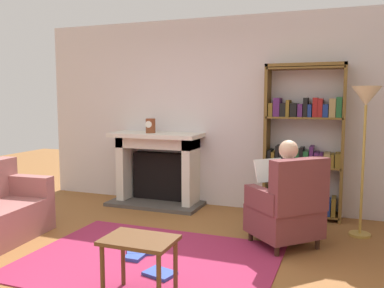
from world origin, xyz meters
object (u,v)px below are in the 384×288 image
armchair_reading (288,208)px  seated_reader (282,187)px  mantel_clock (151,126)px  bookshelf (304,146)px  fireplace (158,166)px  side_table (139,248)px  floor_lamp (366,110)px

armchair_reading → seated_reader: size_ratio=0.85×
mantel_clock → bookshelf: bookshelf is taller
fireplace → side_table: fireplace is taller
fireplace → armchair_reading: (2.04, -1.16, -0.14)m
side_table → armchair_reading: bearing=59.1°
mantel_clock → armchair_reading: size_ratio=0.21×
fireplace → seated_reader: size_ratio=1.20×
bookshelf → armchair_reading: size_ratio=2.07×
armchair_reading → bookshelf: bearing=-136.3°
seated_reader → floor_lamp: floor_lamp is taller
armchair_reading → side_table: armchair_reading is taller
fireplace → mantel_clock: size_ratio=6.59×
fireplace → armchair_reading: bearing=-29.5°
seated_reader → side_table: 1.85m
bookshelf → floor_lamp: (0.70, -0.52, 0.49)m
mantel_clock → armchair_reading: bearing=-26.5°
seated_reader → side_table: seated_reader is taller
mantel_clock → floor_lamp: floor_lamp is taller
mantel_clock → seated_reader: 2.32m
fireplace → armchair_reading: fireplace is taller
bookshelf → fireplace: bearing=-179.0°
armchair_reading → seated_reader: 0.23m
side_table → floor_lamp: size_ratio=0.33×
bookshelf → side_table: size_ratio=3.58×
armchair_reading → seated_reader: (-0.08, 0.08, 0.20)m
seated_reader → fireplace: bearing=-73.8°
seated_reader → side_table: (-0.84, -1.63, -0.21)m
bookshelf → floor_lamp: 1.01m
seated_reader → mantel_clock: bearing=-70.6°
armchair_reading → floor_lamp: size_ratio=0.57×
mantel_clock → floor_lamp: 2.89m
bookshelf → armchair_reading: bearing=-91.3°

